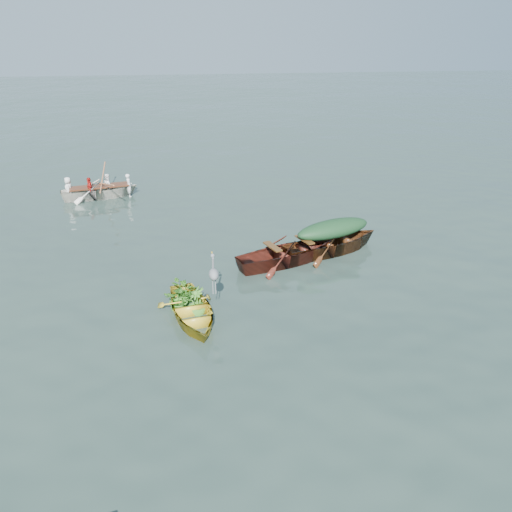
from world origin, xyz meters
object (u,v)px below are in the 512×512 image
Objects in this scene: rowed_boat at (101,198)px; heron at (214,280)px; yellow_dinghy at (192,319)px; open_wooden_boat at (288,263)px; green_tarp_boat at (332,252)px.

heron reaches higher than rowed_boat.
rowed_boat is at bearing 97.41° from yellow_dinghy.
yellow_dinghy is 3.77m from open_wooden_boat.
green_tarp_boat is 4.73m from heron.
open_wooden_boat is 9.06m from rowed_boat.
open_wooden_boat is (2.77, 2.55, 0.00)m from yellow_dinghy.
heron is at bearing -169.65° from rowed_boat.
yellow_dinghy is 0.71× the size of open_wooden_boat.
green_tarp_boat is 1.02× the size of open_wooden_boat.
yellow_dinghy is at bearing -174.81° from heron.
green_tarp_boat is (4.17, 3.04, 0.00)m from yellow_dinghy.
open_wooden_boat reaches higher than rowed_boat.
rowed_boat is (-3.07, 9.47, 0.00)m from yellow_dinghy.
green_tarp_boat is 9.69m from rowed_boat.
green_tarp_boat is 1.48m from open_wooden_boat.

